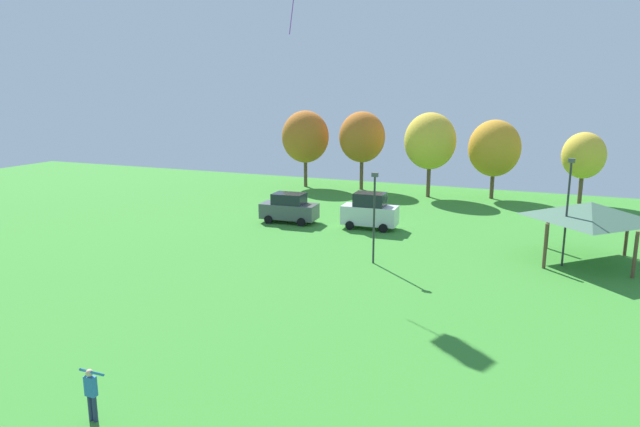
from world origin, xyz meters
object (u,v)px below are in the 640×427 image
treeline_tree_1 (362,137)px  treeline_tree_3 (494,148)px  park_pavilion (591,211)px  light_post_0 (567,206)px  parked_car_second_from_left (370,211)px  parked_car_leftmost (289,208)px  treeline_tree_4 (584,156)px  person_standing_mid_field (91,391)px  light_post_1 (374,212)px  treeline_tree_0 (305,137)px  treeline_tree_2 (430,141)px

treeline_tree_1 → treeline_tree_3: treeline_tree_1 is taller
park_pavilion → light_post_0: bearing=-131.9°
parked_car_second_from_left → treeline_tree_1: (-5.90, 15.53, 4.01)m
parked_car_leftmost → treeline_tree_1: (0.36, 16.08, 4.17)m
parked_car_second_from_left → treeline_tree_4: bearing=45.1°
treeline_tree_1 → parked_car_leftmost: bearing=-91.3°
parked_car_second_from_left → person_standing_mid_field: bearing=-93.5°
park_pavilion → treeline_tree_1: treeline_tree_1 is taller
light_post_1 → treeline_tree_3: 24.03m
parked_car_leftmost → person_standing_mid_field: bearing=-81.0°
park_pavilion → light_post_0: light_post_0 is taller
treeline_tree_0 → treeline_tree_2: (13.10, -0.85, 0.08)m
treeline_tree_2 → treeline_tree_3: (5.64, 1.46, -0.58)m
treeline_tree_1 → treeline_tree_2: bearing=-11.3°
park_pavilion → light_post_0: 1.98m
person_standing_mid_field → treeline_tree_2: bearing=102.8°
treeline_tree_1 → treeline_tree_2: treeline_tree_2 is taller
person_standing_mid_field → treeline_tree_4: 45.64m
light_post_0 → light_post_1: 10.88m
light_post_1 → parked_car_second_from_left: bearing=109.4°
person_standing_mid_field → treeline_tree_3: size_ratio=0.24×
light_post_1 → treeline_tree_2: bearing=94.1°
light_post_0 → treeline_tree_2: (-11.82, 18.49, 1.74)m
person_standing_mid_field → parked_car_second_from_left: (0.17, 26.98, 0.28)m
parked_car_second_from_left → treeline_tree_0: 19.49m
light_post_0 → treeline_tree_2: treeline_tree_2 is taller
person_standing_mid_field → treeline_tree_0: treeline_tree_0 is taller
person_standing_mid_field → treeline_tree_3: (7.05, 42.55, 3.68)m
parked_car_leftmost → parked_car_second_from_left: 6.29m
person_standing_mid_field → parked_car_second_from_left: bearing=104.4°
light_post_0 → treeline_tree_3: 20.91m
person_standing_mid_field → parked_car_second_from_left: parked_car_second_from_left is taller
parked_car_leftmost → parked_car_second_from_left: (6.26, 0.55, 0.16)m
light_post_1 → treeline_tree_2: (-1.60, 22.17, 2.19)m
light_post_1 → parked_car_leftmost: bearing=140.5°
park_pavilion → treeline_tree_2: (-13.11, 17.05, 2.18)m
light_post_0 → treeline_tree_4: treeline_tree_4 is taller
parked_car_leftmost → treeline_tree_2: bearing=58.9°
parked_car_leftmost → park_pavilion: size_ratio=0.74×
park_pavilion → light_post_1: bearing=-156.0°
parked_car_second_from_left → treeline_tree_4: (14.40, 16.15, 3.00)m
treeline_tree_1 → treeline_tree_3: (12.78, 0.04, -0.61)m
person_standing_mid_field → treeline_tree_2: 41.33m
light_post_0 → treeline_tree_0: treeline_tree_0 is taller
light_post_0 → treeline_tree_2: 22.01m
park_pavilion → treeline_tree_4: (0.05, 19.09, 1.20)m
light_post_0 → light_post_1: size_ratio=1.16×
parked_car_second_from_left → light_post_1: size_ratio=0.77×
light_post_0 → treeline_tree_4: bearing=86.3°
park_pavilion → treeline_tree_1: 27.50m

